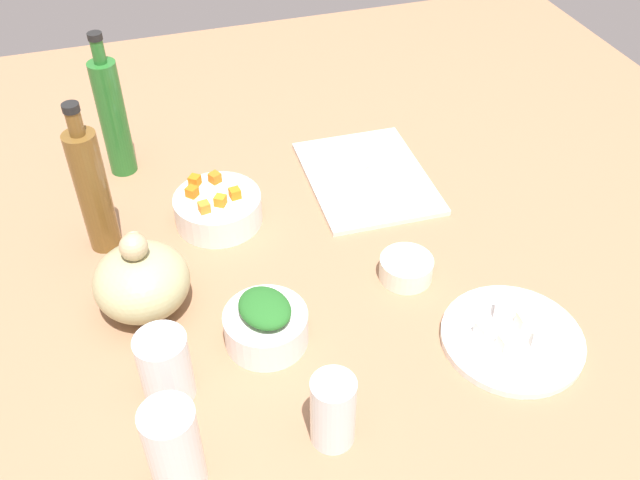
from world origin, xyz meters
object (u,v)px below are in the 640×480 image
teapot (141,280)px  drinking_glass_0 (174,449)px  drinking_glass_2 (333,411)px  drinking_glass_1 (165,367)px  bottle_1 (93,189)px  bowl_carrots (218,209)px  bottle_0 (113,116)px  cutting_board (367,177)px  plate_tofu (512,338)px  bowl_small_side (406,268)px  bowl_greens (266,327)px

teapot → drinking_glass_0: 31.40cm
drinking_glass_2 → teapot: bearing=33.1°
drinking_glass_1 → bottle_1: bearing=9.6°
bowl_carrots → teapot: (-17.19, 14.97, 2.91)cm
bottle_0 → drinking_glass_1: (-56.04, -0.75, -6.59)cm
teapot → drinking_glass_2: 37.15cm
cutting_board → teapot: 49.42cm
plate_tofu → bowl_carrots: bowl_carrots is taller
cutting_board → teapot: teapot is taller
bowl_carrots → drinking_glass_2: bearing=-173.7°
drinking_glass_0 → drinking_glass_2: size_ratio=1.24×
cutting_board → teapot: bearing=115.2°
drinking_glass_2 → bowl_small_side: bearing=-39.8°
bowl_small_side → bottle_0: bottle_0 is taller
cutting_board → plate_tofu: size_ratio=1.38×
bottle_1 → drinking_glass_0: bearing=-173.9°
bottle_0 → cutting_board: bearing=-111.5°
bowl_small_side → drinking_glass_0: bearing=121.7°
bowl_carrots → bottle_0: bottle_0 is taller
plate_tofu → bottle_0: size_ratio=0.75×
plate_tofu → drinking_glass_1: 50.38cm
drinking_glass_2 → bowl_carrots: bearing=6.3°
drinking_glass_0 → bowl_small_side: bearing=-58.3°
plate_tofu → drinking_glass_2: (-7.41, 30.55, 4.99)cm
plate_tofu → bottle_1: size_ratio=0.77×
bowl_carrots → drinking_glass_2: 48.68cm
bowl_greens → bottle_1: (29.35, 21.00, 9.02)cm
drinking_glass_1 → teapot: bearing=3.5°
bottle_1 → drinking_glass_2: bottle_1 is taller
plate_tofu → drinking_glass_0: 51.47cm
bowl_small_side → drinking_glass_2: drinking_glass_2 is taller
bowl_greens → drinking_glass_2: drinking_glass_2 is taller
cutting_board → drinking_glass_2: bearing=155.1°
drinking_glass_2 → bottle_0: bearing=16.0°
bowl_small_side → bottle_1: bottle_1 is taller
cutting_board → bottle_1: size_ratio=1.06×
plate_tofu → bowl_small_side: size_ratio=2.44×
teapot → drinking_glass_0: teapot is taller
cutting_board → drinking_glass_2: size_ratio=2.60×
cutting_board → drinking_glass_0: size_ratio=2.10×
bowl_greens → teapot: bearing=52.5°
bowl_greens → teapot: (12.42, 16.19, 2.87)cm
drinking_glass_1 → bowl_small_side: bearing=-73.9°
cutting_board → bowl_carrots: (-3.74, 29.51, 2.17)cm
bowl_greens → drinking_glass_2: size_ratio=1.11×
drinking_glass_0 → teapot: bearing=0.6°
bottle_0 → drinking_glass_2: size_ratio=2.54×
teapot → drinking_glass_1: (-17.69, -1.07, -0.07)cm
drinking_glass_0 → drinking_glass_2: drinking_glass_0 is taller
plate_tofu → bowl_greens: (11.29, 34.66, 2.12)cm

